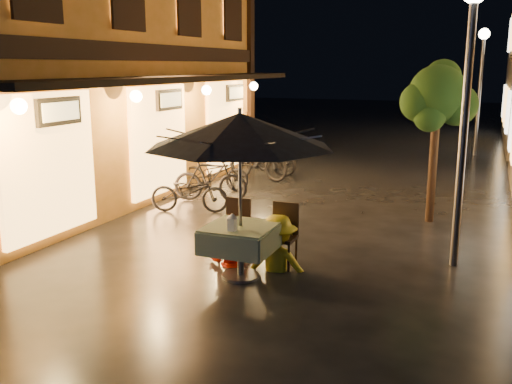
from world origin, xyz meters
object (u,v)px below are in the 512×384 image
at_px(table_lantern, 232,221).
at_px(person_yellow, 278,216).
at_px(streetlamp_near, 468,73).
at_px(cafe_table, 240,238).
at_px(bicycle_0, 189,192).
at_px(person_orange, 230,218).
at_px(patio_umbrella, 240,130).

xyz_separation_m(table_lantern, person_yellow, (0.38, 0.82, -0.10)).
bearing_deg(streetlamp_near, table_lantern, -145.29).
bearing_deg(cafe_table, bicycle_0, 129.15).
relative_size(table_lantern, person_yellow, 0.15).
relative_size(person_orange, person_yellow, 0.88).
relative_size(streetlamp_near, person_orange, 2.92).
height_order(streetlamp_near, person_yellow, streetlamp_near).
distance_m(patio_umbrella, bicycle_0, 4.33).
bearing_deg(person_yellow, table_lantern, 55.45).
height_order(patio_umbrella, person_orange, patio_umbrella).
xyz_separation_m(patio_umbrella, table_lantern, (0.00, -0.28, -1.23)).
relative_size(table_lantern, person_orange, 0.17).
bearing_deg(table_lantern, person_orange, 116.76).
height_order(cafe_table, person_yellow, person_yellow).
height_order(person_orange, bicycle_0, person_orange).
bearing_deg(table_lantern, streetlamp_near, 34.71).
bearing_deg(patio_umbrella, cafe_table, 90.00).
height_order(cafe_table, person_orange, person_orange).
bearing_deg(person_yellow, person_orange, -8.41).
distance_m(cafe_table, table_lantern, 0.43).
bearing_deg(person_orange, patio_umbrella, 116.82).
distance_m(person_yellow, bicycle_0, 3.87).
bearing_deg(person_orange, streetlamp_near, -171.07).
bearing_deg(cafe_table, streetlamp_near, 30.75).
xyz_separation_m(patio_umbrella, person_orange, (-0.40, 0.52, -1.43)).
distance_m(streetlamp_near, bicycle_0, 6.08).
bearing_deg(person_orange, person_yellow, 170.35).
relative_size(person_yellow, bicycle_0, 1.00).
height_order(patio_umbrella, bicycle_0, patio_umbrella).
xyz_separation_m(cafe_table, table_lantern, (0.00, -0.28, 0.33)).
bearing_deg(streetlamp_near, person_orange, -160.04).
distance_m(person_orange, person_yellow, 0.78).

